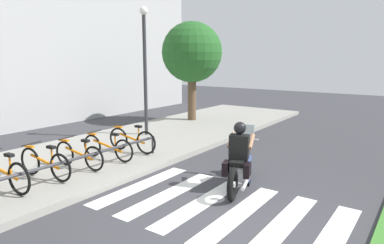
# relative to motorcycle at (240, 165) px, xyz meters

# --- Properties ---
(ground_plane) EXTENTS (48.00, 48.00, 0.00)m
(ground_plane) POSITION_rel_motorcycle_xyz_m (-1.54, -0.63, -0.47)
(ground_plane) COLOR #38383D
(sidewalk) EXTENTS (24.00, 4.40, 0.15)m
(sidewalk) POSITION_rel_motorcycle_xyz_m (-1.54, 4.36, -0.39)
(sidewalk) COLOR gray
(sidewalk) RESTS_ON ground
(crosswalk_stripe_0) EXTENTS (2.80, 0.40, 0.01)m
(crosswalk_stripe_0) POSITION_rel_motorcycle_xyz_m (-1.23, -2.23, -0.46)
(crosswalk_stripe_0) COLOR white
(crosswalk_stripe_0) RESTS_ON ground
(crosswalk_stripe_1) EXTENTS (2.80, 0.40, 0.01)m
(crosswalk_stripe_1) POSITION_rel_motorcycle_xyz_m (-1.23, -1.43, -0.46)
(crosswalk_stripe_1) COLOR white
(crosswalk_stripe_1) RESTS_ON ground
(crosswalk_stripe_2) EXTENTS (2.80, 0.40, 0.01)m
(crosswalk_stripe_2) POSITION_rel_motorcycle_xyz_m (-1.23, -0.63, -0.46)
(crosswalk_stripe_2) COLOR white
(crosswalk_stripe_2) RESTS_ON ground
(crosswalk_stripe_3) EXTENTS (2.80, 0.40, 0.01)m
(crosswalk_stripe_3) POSITION_rel_motorcycle_xyz_m (-1.23, 0.17, -0.46)
(crosswalk_stripe_3) COLOR white
(crosswalk_stripe_3) RESTS_ON ground
(crosswalk_stripe_4) EXTENTS (2.80, 0.40, 0.01)m
(crosswalk_stripe_4) POSITION_rel_motorcycle_xyz_m (-1.23, 0.97, -0.46)
(crosswalk_stripe_4) COLOR white
(crosswalk_stripe_4) RESTS_ON ground
(crosswalk_stripe_5) EXTENTS (2.80, 0.40, 0.01)m
(crosswalk_stripe_5) POSITION_rel_motorcycle_xyz_m (-1.23, 1.77, -0.46)
(crosswalk_stripe_5) COLOR white
(crosswalk_stripe_5) RESTS_ON ground
(motorcycle) EXTENTS (2.23, 0.94, 1.26)m
(motorcycle) POSITION_rel_motorcycle_xyz_m (0.00, 0.00, 0.00)
(motorcycle) COLOR black
(motorcycle) RESTS_ON ground
(rider) EXTENTS (0.73, 0.66, 1.45)m
(rider) POSITION_rel_motorcycle_xyz_m (-0.07, -0.02, 0.37)
(rider) COLOR black
(rider) RESTS_ON ground
(bicycle_1) EXTENTS (0.48, 1.61, 0.80)m
(bicycle_1) POSITION_rel_motorcycle_xyz_m (-3.30, 3.52, 0.05)
(bicycle_1) COLOR black
(bicycle_1) RESTS_ON sidewalk
(bicycle_2) EXTENTS (0.48, 1.62, 0.77)m
(bicycle_2) POSITION_rel_motorcycle_xyz_m (-2.42, 3.52, 0.03)
(bicycle_2) COLOR black
(bicycle_2) RESTS_ON sidewalk
(bicycle_3) EXTENTS (0.48, 1.57, 0.73)m
(bicycle_3) POSITION_rel_motorcycle_xyz_m (-1.53, 3.52, 0.02)
(bicycle_3) COLOR black
(bicycle_3) RESTS_ON sidewalk
(bicycle_4) EXTENTS (0.48, 1.67, 0.73)m
(bicycle_4) POSITION_rel_motorcycle_xyz_m (-0.65, 3.52, 0.02)
(bicycle_4) COLOR black
(bicycle_4) RESTS_ON sidewalk
(bicycle_5) EXTENTS (0.48, 1.62, 0.79)m
(bicycle_5) POSITION_rel_motorcycle_xyz_m (0.24, 3.52, 0.04)
(bicycle_5) COLOR black
(bicycle_5) RESTS_ON sidewalk
(bike_rack) EXTENTS (5.02, 0.07, 0.49)m
(bike_rack) POSITION_rel_motorcycle_xyz_m (-1.97, 2.97, 0.11)
(bike_rack) COLOR #333338
(bike_rack) RESTS_ON sidewalk
(street_lamp) EXTENTS (0.28, 0.28, 4.42)m
(street_lamp) POSITION_rel_motorcycle_xyz_m (2.17, 4.76, 2.20)
(street_lamp) COLOR #2D2D33
(street_lamp) RESTS_ON ground
(tree_near_rack) EXTENTS (2.52, 2.52, 4.26)m
(tree_near_rack) POSITION_rel_motorcycle_xyz_m (5.47, 5.16, 2.51)
(tree_near_rack) COLOR brown
(tree_near_rack) RESTS_ON ground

